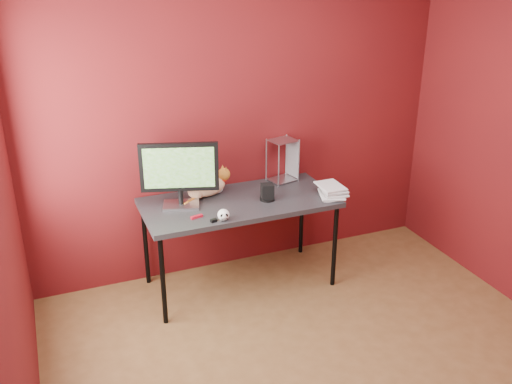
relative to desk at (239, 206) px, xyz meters
name	(u,v)px	position (x,y,z in m)	size (l,w,h in m)	color
room	(353,173)	(0.15, -1.37, 0.75)	(3.52, 3.52, 2.61)	brown
desk	(239,206)	(0.00, 0.00, 0.00)	(1.50, 0.70, 0.75)	black
monitor	(179,172)	(-0.45, 0.06, 0.33)	(0.57, 0.26, 0.50)	#A6A6AA
cat	(208,187)	(-0.20, 0.19, 0.13)	(0.44, 0.26, 0.22)	orange
skull_mug	(223,215)	(-0.23, -0.29, 0.09)	(0.09, 0.09, 0.08)	white
speaker	(267,193)	(0.21, -0.07, 0.11)	(0.12, 0.12, 0.13)	black
book_stack	(323,136)	(0.63, -0.16, 0.54)	(0.25, 0.29, 0.98)	beige
wire_rack	(283,160)	(0.48, 0.26, 0.23)	(0.24, 0.22, 0.36)	#A6A6AA
pocket_knife	(197,217)	(-0.40, -0.18, 0.06)	(0.09, 0.03, 0.02)	#A80C1E
black_gadget	(214,221)	(-0.30, -0.29, 0.06)	(0.05, 0.03, 0.02)	black
washer	(219,221)	(-0.26, -0.29, 0.05)	(0.04, 0.04, 0.00)	#A6A6AA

